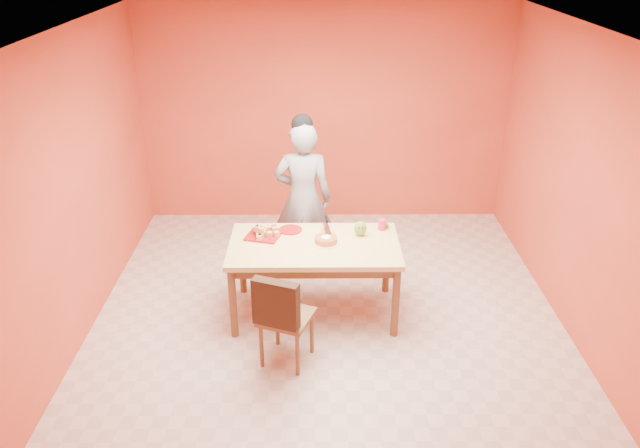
{
  "coord_description": "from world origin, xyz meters",
  "views": [
    {
      "loc": [
        -0.11,
        -4.99,
        3.45
      ],
      "look_at": [
        -0.07,
        0.3,
        0.91
      ],
      "focal_mm": 35.0,
      "sensor_mm": 36.0,
      "label": 1
    }
  ],
  "objects_px": {
    "person": "(303,198)",
    "egg_ornament": "(360,229)",
    "dining_chair": "(286,316)",
    "pastry_platter": "(264,235)",
    "sponge_cake": "(326,240)",
    "dining_table": "(314,253)",
    "red_dinner_plate": "(290,230)",
    "magenta_glass": "(382,225)",
    "checker_tin": "(383,226)"
  },
  "relations": [
    {
      "from": "egg_ornament",
      "to": "magenta_glass",
      "type": "relative_size",
      "value": 1.42
    },
    {
      "from": "egg_ornament",
      "to": "pastry_platter",
      "type": "bearing_deg",
      "value": 157.13
    },
    {
      "from": "pastry_platter",
      "to": "person",
      "type": "bearing_deg",
      "value": 63.19
    },
    {
      "from": "person",
      "to": "pastry_platter",
      "type": "height_order",
      "value": "person"
    },
    {
      "from": "dining_chair",
      "to": "pastry_platter",
      "type": "xyz_separation_m",
      "value": [
        -0.25,
        0.93,
        0.3
      ]
    },
    {
      "from": "dining_table",
      "to": "dining_chair",
      "type": "relative_size",
      "value": 1.78
    },
    {
      "from": "dining_chair",
      "to": "egg_ornament",
      "type": "bearing_deg",
      "value": 74.69
    },
    {
      "from": "red_dinner_plate",
      "to": "magenta_glass",
      "type": "distance_m",
      "value": 0.89
    },
    {
      "from": "red_dinner_plate",
      "to": "egg_ornament",
      "type": "distance_m",
      "value": 0.69
    },
    {
      "from": "dining_table",
      "to": "egg_ornament",
      "type": "distance_m",
      "value": 0.5
    },
    {
      "from": "dining_table",
      "to": "magenta_glass",
      "type": "xyz_separation_m",
      "value": [
        0.66,
        0.3,
        0.15
      ]
    },
    {
      "from": "person",
      "to": "sponge_cake",
      "type": "relative_size",
      "value": 7.75
    },
    {
      "from": "sponge_cake",
      "to": "checker_tin",
      "type": "bearing_deg",
      "value": 30.98
    },
    {
      "from": "sponge_cake",
      "to": "dining_table",
      "type": "bearing_deg",
      "value": -175.99
    },
    {
      "from": "magenta_glass",
      "to": "dining_table",
      "type": "bearing_deg",
      "value": -155.81
    },
    {
      "from": "person",
      "to": "magenta_glass",
      "type": "relative_size",
      "value": 16.02
    },
    {
      "from": "dining_table",
      "to": "red_dinner_plate",
      "type": "height_order",
      "value": "red_dinner_plate"
    },
    {
      "from": "pastry_platter",
      "to": "sponge_cake",
      "type": "height_order",
      "value": "sponge_cake"
    },
    {
      "from": "sponge_cake",
      "to": "egg_ornament",
      "type": "xyz_separation_m",
      "value": [
        0.33,
        0.16,
        0.04
      ]
    },
    {
      "from": "dining_table",
      "to": "person",
      "type": "bearing_deg",
      "value": 97.57
    },
    {
      "from": "pastry_platter",
      "to": "dining_table",
      "type": "bearing_deg",
      "value": -19.46
    },
    {
      "from": "red_dinner_plate",
      "to": "magenta_glass",
      "type": "height_order",
      "value": "magenta_glass"
    },
    {
      "from": "person",
      "to": "egg_ornament",
      "type": "height_order",
      "value": "person"
    },
    {
      "from": "dining_chair",
      "to": "egg_ornament",
      "type": "height_order",
      "value": "egg_ornament"
    },
    {
      "from": "sponge_cake",
      "to": "egg_ornament",
      "type": "height_order",
      "value": "egg_ornament"
    },
    {
      "from": "dining_table",
      "to": "egg_ornament",
      "type": "relative_size",
      "value": 10.72
    },
    {
      "from": "egg_ornament",
      "to": "checker_tin",
      "type": "relative_size",
      "value": 1.42
    },
    {
      "from": "dining_chair",
      "to": "magenta_glass",
      "type": "bearing_deg",
      "value": 70.62
    },
    {
      "from": "sponge_cake",
      "to": "dining_chair",
      "type": "bearing_deg",
      "value": -114.33
    },
    {
      "from": "dining_chair",
      "to": "checker_tin",
      "type": "bearing_deg",
      "value": 71.39
    },
    {
      "from": "sponge_cake",
      "to": "magenta_glass",
      "type": "relative_size",
      "value": 2.07
    },
    {
      "from": "dining_table",
      "to": "checker_tin",
      "type": "xyz_separation_m",
      "value": [
        0.68,
        0.35,
        0.11
      ]
    },
    {
      "from": "dining_chair",
      "to": "magenta_glass",
      "type": "height_order",
      "value": "dining_chair"
    },
    {
      "from": "person",
      "to": "sponge_cake",
      "type": "height_order",
      "value": "person"
    },
    {
      "from": "dining_table",
      "to": "pastry_platter",
      "type": "relative_size",
      "value": 5.14
    },
    {
      "from": "person",
      "to": "egg_ornament",
      "type": "relative_size",
      "value": 11.24
    },
    {
      "from": "egg_ornament",
      "to": "dining_chair",
      "type": "bearing_deg",
      "value": -148.88
    },
    {
      "from": "dining_table",
      "to": "dining_chair",
      "type": "height_order",
      "value": "dining_chair"
    },
    {
      "from": "pastry_platter",
      "to": "checker_tin",
      "type": "bearing_deg",
      "value": 8.77
    },
    {
      "from": "dining_table",
      "to": "person",
      "type": "height_order",
      "value": "person"
    },
    {
      "from": "checker_tin",
      "to": "egg_ornament",
      "type": "bearing_deg",
      "value": -142.3
    },
    {
      "from": "dining_table",
      "to": "pastry_platter",
      "type": "xyz_separation_m",
      "value": [
        -0.48,
        0.17,
        0.1
      ]
    },
    {
      "from": "pastry_platter",
      "to": "egg_ornament",
      "type": "distance_m",
      "value": 0.93
    },
    {
      "from": "red_dinner_plate",
      "to": "checker_tin",
      "type": "relative_size",
      "value": 2.16
    },
    {
      "from": "pastry_platter",
      "to": "sponge_cake",
      "type": "bearing_deg",
      "value": -15.37
    },
    {
      "from": "sponge_cake",
      "to": "egg_ornament",
      "type": "bearing_deg",
      "value": 25.5
    },
    {
      "from": "sponge_cake",
      "to": "checker_tin",
      "type": "distance_m",
      "value": 0.67
    },
    {
      "from": "red_dinner_plate",
      "to": "dining_table",
      "type": "bearing_deg",
      "value": -50.67
    },
    {
      "from": "magenta_glass",
      "to": "checker_tin",
      "type": "bearing_deg",
      "value": 69.55
    },
    {
      "from": "sponge_cake",
      "to": "egg_ornament",
      "type": "relative_size",
      "value": 1.45
    }
  ]
}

